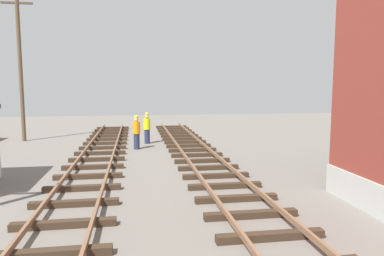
% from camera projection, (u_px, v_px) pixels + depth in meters
% --- Properties ---
extents(utility_pole_far, '(1.80, 0.24, 8.79)m').
position_uv_depth(utility_pole_far, '(20.00, 67.00, 21.89)').
color(utility_pole_far, brown).
rests_on(utility_pole_far, ground).
extents(track_worker_foreground, '(0.40, 0.40, 1.87)m').
position_uv_depth(track_worker_foreground, '(147.00, 128.00, 21.31)').
color(track_worker_foreground, '#262D4C').
rests_on(track_worker_foreground, ground).
extents(track_worker_distant, '(0.40, 0.40, 1.87)m').
position_uv_depth(track_worker_distant, '(137.00, 132.00, 19.39)').
color(track_worker_distant, '#262D4C').
rests_on(track_worker_distant, ground).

